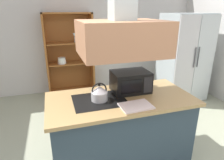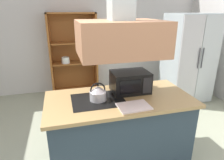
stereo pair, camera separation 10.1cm
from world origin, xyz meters
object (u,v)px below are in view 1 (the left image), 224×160
at_px(kettle, 99,93).
at_px(cutting_board, 136,106).
at_px(microwave, 130,81).
at_px(refrigerator, 184,57).
at_px(dish_cabinet, 70,59).

height_order(kettle, cutting_board, kettle).
relative_size(cutting_board, microwave, 0.74).
xyz_separation_m(kettle, cutting_board, (0.34, -0.27, -0.08)).
bearing_deg(kettle, cutting_board, -38.57).
relative_size(refrigerator, cutting_board, 5.33).
distance_m(kettle, cutting_board, 0.44).
height_order(refrigerator, kettle, refrigerator).
distance_m(refrigerator, microwave, 2.25).
distance_m(dish_cabinet, kettle, 2.48).
xyz_separation_m(dish_cabinet, microwave, (0.54, -2.32, 0.22)).
relative_size(refrigerator, kettle, 8.56).
bearing_deg(dish_cabinet, microwave, -77.01).
xyz_separation_m(refrigerator, microwave, (-1.79, -1.36, 0.12)).
bearing_deg(microwave, cutting_board, -103.93).
bearing_deg(dish_cabinet, kettle, -87.79).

